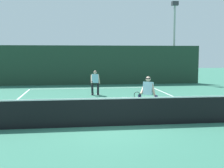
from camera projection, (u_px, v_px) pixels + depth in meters
The scene contains 10 objects.
ground_plane at pixel (113, 126), 10.66m from camera, with size 80.00×80.00×0.00m, color #2F6955.
court_line_baseline_far at pixel (93, 88), 22.26m from camera, with size 9.23×0.10×0.01m, color white.
court_line_service at pixel (99, 99), 16.81m from camera, with size 7.52×0.10×0.01m, color white.
court_line_centre at pixel (104, 109), 13.82m from camera, with size 0.10×6.40×0.01m, color white.
tennis_net at pixel (113, 112), 10.61m from camera, with size 10.12×0.09×1.07m.
player_near at pixel (148, 93), 12.91m from camera, with size 1.11×0.81×1.62m.
player_far at pixel (95, 82), 18.48m from camera, with size 0.77×0.83×1.55m.
tennis_ball at pixel (148, 105), 14.80m from camera, with size 0.07×0.07×0.07m, color #D1E033.
back_fence_windscreen at pixel (90, 65), 24.58m from camera, with size 18.91×0.12×3.27m, color #1F3828.
light_pole at pixel (174, 33), 26.11m from camera, with size 0.55×0.44×7.17m.
Camera 1 is at (-1.41, -10.35, 2.63)m, focal length 47.23 mm.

